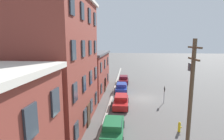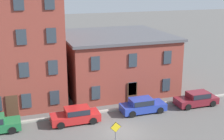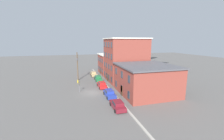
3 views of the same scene
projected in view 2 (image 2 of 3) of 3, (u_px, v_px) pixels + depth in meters
The scene contains 8 objects.
ground_plane at pixel (122, 132), 26.61m from camera, with size 200.00×200.00×0.00m, color #565451.
kerb_strip at pixel (106, 111), 30.69m from camera, with size 56.00×0.36×0.16m, color #9E998E.
apartment_midblock at pixel (7, 42), 32.54m from camera, with size 11.08×11.13×12.44m.
apartment_far at pixel (115, 60), 37.36m from camera, with size 12.39×11.80×6.44m.
car_red at pixel (76, 115), 28.14m from camera, with size 4.40×1.92×1.43m.
car_blue at pixel (142, 105), 30.38m from camera, with size 4.40×1.92×1.43m.
car_maroon at pixel (197, 98), 32.08m from camera, with size 4.40×1.92×1.43m.
caution_sign at pixel (116, 132), 23.27m from camera, with size 0.86×0.08×2.35m.
Camera 2 is at (-8.47, -22.62, 12.37)m, focal length 50.00 mm.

